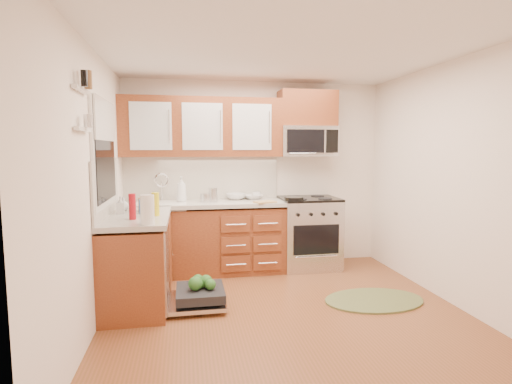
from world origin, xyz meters
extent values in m
plane|color=brown|center=(0.00, 0.00, 0.00)|extent=(3.50, 3.50, 0.00)
plane|color=white|center=(0.00, 0.00, 2.50)|extent=(3.50, 3.50, 0.00)
cube|color=white|center=(0.00, 1.75, 1.25)|extent=(3.50, 0.04, 2.50)
cube|color=white|center=(0.00, -1.75, 1.25)|extent=(3.50, 0.04, 2.50)
cube|color=white|center=(-1.75, 0.00, 1.25)|extent=(0.04, 3.50, 2.50)
cube|color=white|center=(1.75, 0.00, 1.25)|extent=(0.04, 3.50, 2.50)
cube|color=maroon|center=(-0.73, 1.45, 0.42)|extent=(2.05, 0.60, 0.85)
cube|color=maroon|center=(-1.45, 0.52, 0.42)|extent=(0.60, 1.25, 0.85)
cube|color=beige|center=(-0.72, 1.44, 0.90)|extent=(2.07, 0.64, 0.05)
cube|color=beige|center=(-1.44, 0.53, 0.90)|extent=(0.64, 1.27, 0.05)
cube|color=beige|center=(-0.73, 1.74, 1.21)|extent=(2.05, 0.02, 0.57)
cube|color=beige|center=(-1.74, 0.52, 1.21)|extent=(0.02, 1.25, 0.57)
cube|color=maroon|center=(0.68, 1.57, 2.13)|extent=(0.76, 0.35, 0.47)
cube|color=white|center=(-1.71, 0.50, 1.88)|extent=(0.02, 0.96, 0.40)
cube|color=white|center=(-1.72, -0.35, 2.05)|extent=(0.04, 0.40, 0.03)
cube|color=white|center=(-1.72, -0.35, 1.75)|extent=(0.04, 0.40, 0.03)
cylinder|color=black|center=(0.40, 1.18, 0.97)|extent=(0.29, 0.29, 0.05)
cylinder|color=silver|center=(-0.68, 1.45, 0.98)|extent=(0.23, 0.23, 0.11)
cube|color=#9E7648|center=(0.04, 1.22, 0.93)|extent=(0.30, 0.25, 0.02)
cylinder|color=silver|center=(-0.60, 1.40, 1.01)|extent=(0.12, 0.12, 0.18)
cylinder|color=white|center=(-1.29, -0.02, 1.06)|extent=(0.16, 0.16, 0.27)
cylinder|color=yellow|center=(-1.25, 0.45, 1.04)|extent=(0.10, 0.10, 0.24)
cylinder|color=#A20D17|center=(-1.45, 0.27, 1.05)|extent=(0.09, 0.09, 0.25)
cube|color=brown|center=(-1.38, 0.80, 1.00)|extent=(0.16, 0.13, 0.14)
cube|color=#235DA6|center=(-1.38, 0.63, 1.00)|extent=(0.10, 0.07, 0.15)
imported|color=#999999|center=(-0.06, 1.60, 0.95)|extent=(0.31, 0.31, 0.06)
imported|color=#999999|center=(-0.29, 1.60, 0.97)|extent=(0.33, 0.33, 0.08)
imported|color=#999999|center=(0.00, 1.65, 0.97)|extent=(0.14, 0.14, 0.09)
imported|color=#999999|center=(-1.00, 1.45, 1.09)|extent=(0.14, 0.14, 0.33)
imported|color=#999999|center=(-1.62, 0.65, 1.02)|extent=(0.09, 0.09, 0.18)
imported|color=#999999|center=(-1.62, 0.84, 1.00)|extent=(0.13, 0.13, 0.15)
camera|label=1|loc=(-0.95, -3.66, 1.60)|focal=28.00mm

